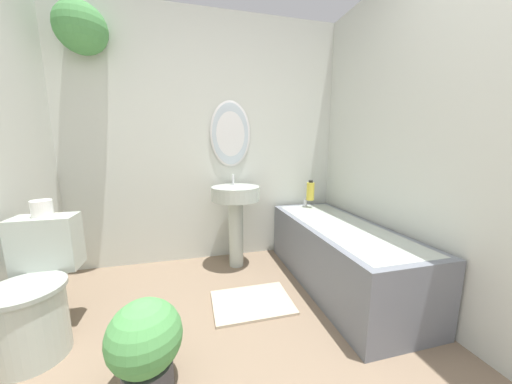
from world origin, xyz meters
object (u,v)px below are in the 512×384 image
Objects in this scene: toilet at (36,296)px; potted_plant at (145,343)px; toilet_paper_roll at (42,208)px; shampoo_bottle at (310,191)px; pedestal_sink at (236,207)px; bathtub at (339,253)px.

potted_plant is (0.64, -0.44, -0.07)m from toilet.
toilet is at bearing -90.00° from toilet_paper_roll.
toilet is 3.54× the size of shampoo_bottle.
pedestal_sink is 1.39m from potted_plant.
toilet_paper_roll is (0.00, 0.19, 0.47)m from toilet.
bathtub is 2.11m from toilet_paper_roll.
potted_plant is at bearing -139.03° from shampoo_bottle.
toilet reaches higher than bathtub.
potted_plant is at bearing -118.33° from pedestal_sink.
toilet_paper_roll is at bearing 90.00° from toilet.
shampoo_bottle reaches higher than potted_plant.
toilet is at bearing -174.78° from bathtub.
shampoo_bottle is at bearing 40.97° from potted_plant.
potted_plant is (-1.44, -1.25, -0.45)m from shampoo_bottle.
potted_plant is at bearing -34.72° from toilet.
shampoo_bottle is (0.03, 0.62, 0.42)m from bathtub.
pedestal_sink is at bearing -175.56° from shampoo_bottle.
shampoo_bottle is 0.46× the size of potted_plant.
toilet is at bearing 145.28° from potted_plant.
bathtub is at bearing 24.12° from potted_plant.
toilet is 1.62× the size of potted_plant.
toilet is 0.83× the size of pedestal_sink.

